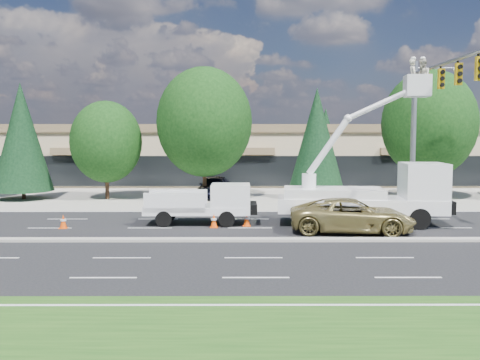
{
  "coord_description": "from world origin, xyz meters",
  "views": [
    {
      "loc": [
        -0.56,
        -23.13,
        4.72
      ],
      "look_at": [
        -0.49,
        3.36,
        2.4
      ],
      "focal_mm": 40.0,
      "sensor_mm": 36.0,
      "label": 1
    }
  ],
  "objects_px": {
    "signal_mast": "(427,109)",
    "bucket_truck": "(376,189)",
    "minivan": "(352,216)",
    "utility_pickup": "(205,208)"
  },
  "relations": [
    {
      "from": "bucket_truck",
      "to": "minivan",
      "type": "xyz_separation_m",
      "value": [
        -1.67,
        -2.1,
        -1.04
      ]
    },
    {
      "from": "bucket_truck",
      "to": "minivan",
      "type": "bearing_deg",
      "value": -123.4
    },
    {
      "from": "minivan",
      "to": "utility_pickup",
      "type": "bearing_deg",
      "value": 78.4
    },
    {
      "from": "utility_pickup",
      "to": "bucket_truck",
      "type": "relative_size",
      "value": 0.63
    },
    {
      "from": "signal_mast",
      "to": "minivan",
      "type": "bearing_deg",
      "value": -135.96
    },
    {
      "from": "minivan",
      "to": "signal_mast",
      "type": "bearing_deg",
      "value": -38.98
    },
    {
      "from": "signal_mast",
      "to": "minivan",
      "type": "height_order",
      "value": "signal_mast"
    },
    {
      "from": "signal_mast",
      "to": "utility_pickup",
      "type": "distance_m",
      "value": 13.63
    },
    {
      "from": "signal_mast",
      "to": "bucket_truck",
      "type": "distance_m",
      "value": 6.21
    },
    {
      "from": "utility_pickup",
      "to": "minivan",
      "type": "distance_m",
      "value": 7.53
    }
  ]
}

